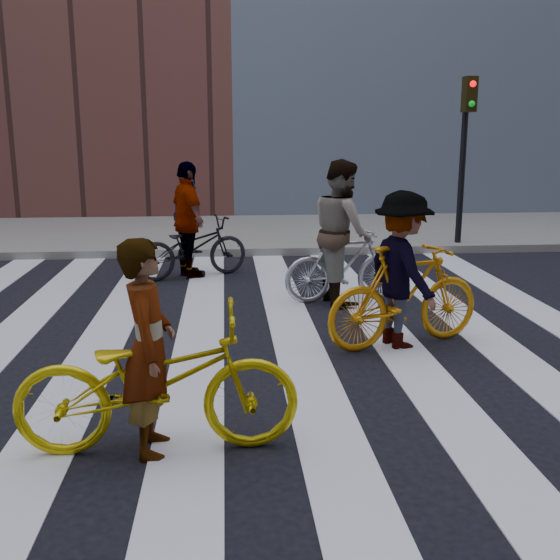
{
  "coord_description": "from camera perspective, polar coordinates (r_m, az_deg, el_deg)",
  "views": [
    {
      "loc": [
        -0.23,
        -7.2,
        2.34
      ],
      "look_at": [
        0.4,
        0.3,
        0.61
      ],
      "focal_mm": 42.0,
      "sensor_mm": 36.0,
      "label": 1
    }
  ],
  "objects": [
    {
      "name": "traffic_signal",
      "position": [
        13.35,
        15.87,
        12.18
      ],
      "size": [
        0.22,
        0.42,
        3.33
      ],
      "color": "black",
      "rests_on": "ground"
    },
    {
      "name": "bike_dark_rear",
      "position": [
        10.67,
        -7.67,
        2.84
      ],
      "size": [
        1.99,
        1.37,
        0.99
      ],
      "primitive_type": "imported",
      "rotation": [
        0.0,
        0.0,
        1.99
      ],
      "color": "black",
      "rests_on": "ground"
    },
    {
      "name": "ground",
      "position": [
        7.57,
        -2.81,
        -5.1
      ],
      "size": [
        100.0,
        100.0,
        0.0
      ],
      "primitive_type": "plane",
      "color": "black",
      "rests_on": "ground"
    },
    {
      "name": "bike_silver_mid",
      "position": [
        9.1,
        5.66,
        1.28
      ],
      "size": [
        1.76,
        0.71,
        1.03
      ],
      "primitive_type": "imported",
      "rotation": [
        0.0,
        0.0,
        1.71
      ],
      "color": "#B3B4BD",
      "rests_on": "ground"
    },
    {
      "name": "bike_yellow_left",
      "position": [
        4.93,
        -10.66,
        -8.67
      ],
      "size": [
        2.08,
        0.75,
        1.09
      ],
      "primitive_type": "imported",
      "rotation": [
        0.0,
        0.0,
        1.59
      ],
      "color": "gold",
      "rests_on": "ground"
    },
    {
      "name": "rider_mid",
      "position": [
        9.01,
        5.41,
        4.2
      ],
      "size": [
        0.87,
        1.05,
        1.97
      ],
      "primitive_type": "imported",
      "rotation": [
        0.0,
        0.0,
        1.71
      ],
      "color": "slate",
      "rests_on": "ground"
    },
    {
      "name": "bike_yellow_right",
      "position": [
        7.29,
        10.85,
        -1.36
      ],
      "size": [
        1.97,
        1.09,
        1.14
      ],
      "primitive_type": "imported",
      "rotation": [
        0.0,
        0.0,
        1.88
      ],
      "color": "orange",
      "rests_on": "ground"
    },
    {
      "name": "rider_left",
      "position": [
        4.84,
        -11.38,
        -5.81
      ],
      "size": [
        0.39,
        0.59,
        1.61
      ],
      "primitive_type": "imported",
      "rotation": [
        0.0,
        0.0,
        1.59
      ],
      "color": "slate",
      "rests_on": "ground"
    },
    {
      "name": "zebra_crosswalk",
      "position": [
        7.57,
        -2.81,
        -5.05
      ],
      "size": [
        8.25,
        10.0,
        0.01
      ],
      "color": "silver",
      "rests_on": "ground"
    },
    {
      "name": "sidewalk_far",
      "position": [
        14.87,
        -3.86,
        4.12
      ],
      "size": [
        100.0,
        5.0,
        0.15
      ],
      "primitive_type": "cube",
      "color": "gray",
      "rests_on": "ground"
    },
    {
      "name": "rider_rear",
      "position": [
        10.61,
        -8.01,
        5.17
      ],
      "size": [
        0.86,
        1.18,
        1.87
      ],
      "primitive_type": "imported",
      "rotation": [
        0.0,
        0.0,
        1.99
      ],
      "color": "slate",
      "rests_on": "ground"
    },
    {
      "name": "rider_right",
      "position": [
        7.21,
        10.56,
        0.84
      ],
      "size": [
        0.95,
        1.25,
        1.72
      ],
      "primitive_type": "imported",
      "rotation": [
        0.0,
        0.0,
        1.88
      ],
      "color": "slate",
      "rests_on": "ground"
    }
  ]
}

